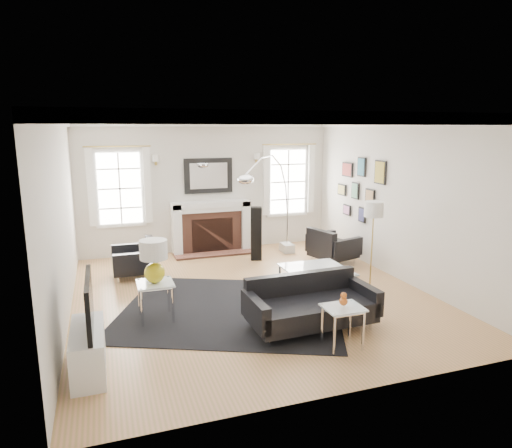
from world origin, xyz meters
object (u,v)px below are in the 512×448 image
object	(u,v)px
fireplace	(211,227)
sofa	(309,305)
armchair_right	(331,247)
arc_floor_lamp	(268,203)
gourd_lamp	(154,258)
coffee_table	(316,271)
armchair_left	(136,260)

from	to	relation	value
fireplace	sofa	distance (m)	4.24
fireplace	armchair_right	size ratio (longest dim) A/B	1.64
armchair_right	arc_floor_lamp	distance (m)	1.54
fireplace	gourd_lamp	size ratio (longest dim) A/B	2.79
armchair_right	coffee_table	world-z (taller)	armchair_right
armchair_left	coffee_table	xyz separation A→B (m)	(2.68, -1.92, 0.09)
armchair_left	gourd_lamp	bearing A→B (deg)	-86.98
fireplace	sofa	size ratio (longest dim) A/B	0.96
sofa	coffee_table	xyz separation A→B (m)	(0.63, 1.08, 0.10)
sofa	armchair_left	distance (m)	3.62
gourd_lamp	arc_floor_lamp	size ratio (longest dim) A/B	0.27
armchair_right	fireplace	bearing A→B (deg)	142.38
armchair_right	arc_floor_lamp	size ratio (longest dim) A/B	0.47
armchair_left	sofa	bearing A→B (deg)	-55.61
sofa	gourd_lamp	distance (m)	2.22
fireplace	armchair_left	size ratio (longest dim) A/B	2.05
coffee_table	arc_floor_lamp	bearing A→B (deg)	92.35
fireplace	sofa	xyz separation A→B (m)	(0.36, -4.21, -0.23)
armchair_right	arc_floor_lamp	world-z (taller)	arc_floor_lamp
sofa	armchair_left	size ratio (longest dim) A/B	2.13
armchair_right	coffee_table	bearing A→B (deg)	-125.17
armchair_left	coffee_table	distance (m)	3.29
gourd_lamp	arc_floor_lamp	world-z (taller)	arc_floor_lamp
coffee_table	armchair_right	bearing A→B (deg)	54.83
sofa	gourd_lamp	bearing A→B (deg)	154.61
fireplace	gourd_lamp	distance (m)	3.67
sofa	gourd_lamp	world-z (taller)	gourd_lamp
sofa	arc_floor_lamp	size ratio (longest dim) A/B	0.79
armchair_right	gourd_lamp	size ratio (longest dim) A/B	1.70
fireplace	coffee_table	world-z (taller)	fireplace
arc_floor_lamp	armchair_left	bearing A→B (deg)	-177.44
coffee_table	armchair_left	bearing A→B (deg)	144.41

